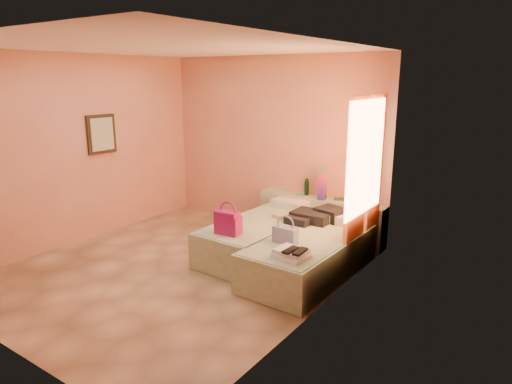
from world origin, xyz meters
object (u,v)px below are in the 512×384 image
at_px(water_bottle, 307,187).
at_px(green_book, 339,199).
at_px(headboard_ledge, 320,218).
at_px(towel_stack, 292,254).
at_px(bed_right, 310,256).
at_px(flower_vase, 361,197).
at_px(blue_handbag, 285,235).
at_px(magenta_handbag, 228,222).
at_px(bed_left, 262,237).

xyz_separation_m(water_bottle, green_book, (0.55, 0.01, -0.12)).
bearing_deg(headboard_ledge, green_book, 11.98).
bearing_deg(towel_stack, water_bottle, 114.46).
bearing_deg(green_book, water_bottle, 156.80).
bearing_deg(towel_stack, bed_right, 101.19).
relative_size(headboard_ledge, flower_vase, 8.14).
relative_size(headboard_ledge, towel_stack, 5.86).
xyz_separation_m(green_book, towel_stack, (0.39, -2.08, -0.11)).
xyz_separation_m(headboard_ledge, flower_vase, (0.67, -0.06, 0.45)).
relative_size(green_book, blue_handbag, 0.53).
xyz_separation_m(blue_handbag, towel_stack, (0.32, -0.39, -0.05)).
xyz_separation_m(bed_right, green_book, (-0.25, 1.36, 0.41)).
xyz_separation_m(headboard_ledge, towel_stack, (0.67, -2.02, 0.23)).
bearing_deg(water_bottle, green_book, 1.10).
height_order(green_book, magenta_handbag, magenta_handbag).
height_order(magenta_handbag, blue_handbag, magenta_handbag).
relative_size(bed_left, bed_right, 1.00).
height_order(bed_left, magenta_handbag, magenta_handbag).
relative_size(green_book, towel_stack, 0.46).
height_order(blue_handbag, towel_stack, blue_handbag).
height_order(bed_left, flower_vase, flower_vase).
height_order(green_book, flower_vase, flower_vase).
bearing_deg(headboard_ledge, towel_stack, -71.75).
bearing_deg(bed_left, headboard_ledge, 71.52).
xyz_separation_m(bed_left, water_bottle, (0.10, 1.10, 0.53)).
bearing_deg(water_bottle, flower_vase, -6.52).
bearing_deg(bed_right, headboard_ledge, 113.08).
height_order(headboard_ledge, blue_handbag, blue_handbag).
distance_m(headboard_ledge, towel_stack, 2.14).
distance_m(bed_right, flower_vase, 1.36).
relative_size(magenta_handbag, blue_handbag, 1.08).
distance_m(bed_right, blue_handbag, 0.51).
height_order(headboard_ledge, water_bottle, water_bottle).
bearing_deg(bed_right, towel_stack, -77.64).
distance_m(bed_left, green_book, 1.35).
bearing_deg(blue_handbag, bed_left, 140.67).
relative_size(water_bottle, blue_handbag, 0.85).
bearing_deg(bed_right, magenta_handbag, -152.60).
xyz_separation_m(headboard_ledge, water_bottle, (-0.27, 0.05, 0.45)).
distance_m(flower_vase, towel_stack, 1.98).
height_order(headboard_ledge, magenta_handbag, magenta_handbag).
distance_m(headboard_ledge, bed_left, 1.12).
height_order(headboard_ledge, towel_stack, headboard_ledge).
height_order(green_book, blue_handbag, blue_handbag).
bearing_deg(flower_vase, water_bottle, 173.48).
distance_m(green_book, flower_vase, 0.42).
bearing_deg(blue_handbag, green_book, 91.71).
bearing_deg(headboard_ledge, bed_left, -109.65).
bearing_deg(magenta_handbag, headboard_ledge, 71.22).
relative_size(bed_left, towel_stack, 5.71).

